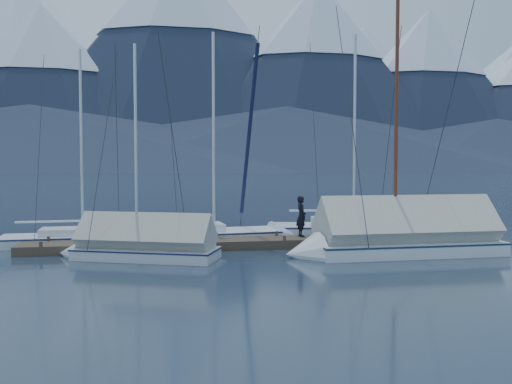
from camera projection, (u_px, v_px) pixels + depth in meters
ground at (266, 255)px, 19.62m from camera, size 1000.00×1000.00×0.00m
mountain_range at (168, 85)px, 381.19m from camera, size 877.00×584.00×150.50m
dock at (256, 244)px, 21.58m from camera, size 18.00×1.50×0.54m
mooring_posts at (244, 239)px, 21.48m from camera, size 15.12×1.52×0.35m
sailboat_open_left at (95, 241)px, 22.28m from camera, size 6.68×2.84×8.74m
sailboat_open_mid at (226, 237)px, 23.29m from camera, size 7.53×3.15×9.73m
sailboat_open_right at (365, 231)px, 25.24m from camera, size 7.93×3.56×10.17m
sailboat_covered_near at (390, 240)px, 19.77m from camera, size 8.04×3.46×10.41m
sailboat_covered_far at (134, 247)px, 18.94m from camera, size 6.06×3.78×8.18m
person at (301, 216)px, 22.16m from camera, size 0.43×0.63×1.67m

